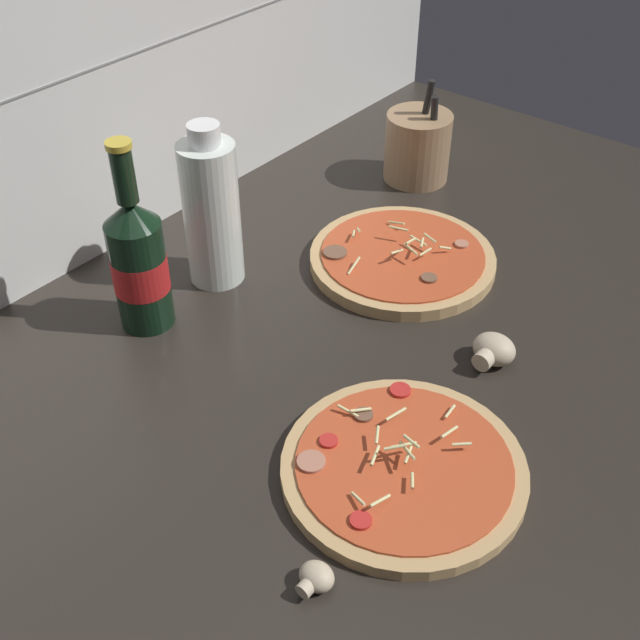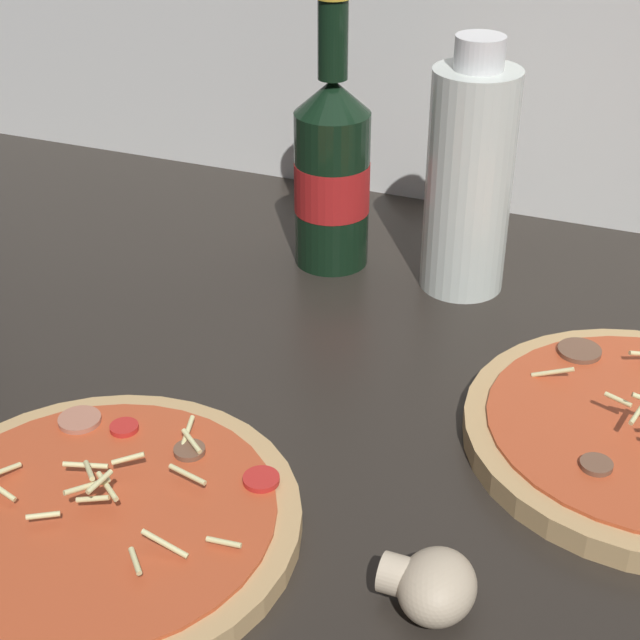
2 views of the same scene
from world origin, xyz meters
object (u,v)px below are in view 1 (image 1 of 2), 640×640
pizza_near (403,468)px  beer_bottle (139,262)px  mushroom_right (315,578)px  utensil_crock (418,147)px  pizza_far (402,259)px  mushroom_left (493,350)px  oil_bottle (211,211)px

pizza_near → beer_bottle: 43.04cm
mushroom_right → utensil_crock: bearing=27.1°
pizza_near → pizza_far: 40.18cm
pizza_far → utensil_crock: bearing=29.5°
mushroom_left → mushroom_right: 39.30cm
oil_bottle → mushroom_right: bearing=-125.1°
oil_bottle → mushroom_left: 42.35cm
pizza_far → beer_bottle: bearing=149.4°
pizza_near → oil_bottle: (13.74, 42.13, 10.03)cm
beer_bottle → mushroom_left: 46.69cm
beer_bottle → oil_bottle: bearing=0.0°
oil_bottle → mushroom_left: oil_bottle is taller
pizza_far → mushroom_left: bearing=-116.8°
pizza_far → pizza_near: bearing=-145.4°
pizza_far → mushroom_right: size_ratio=7.18×
beer_bottle → utensil_crock: 56.54cm
oil_bottle → utensil_crock: (42.75, -6.04, -5.03)cm
beer_bottle → utensil_crock: (56.09, -6.04, -3.77)cm
utensil_crock → beer_bottle: bearing=173.9°
utensil_crock → mushroom_left: bearing=-134.7°
beer_bottle → mushroom_left: bearing=-61.5°
mushroom_left → utensil_crock: utensil_crock is taller
beer_bottle → oil_bottle: 13.39cm
pizza_near → beer_bottle: size_ratio=1.02×
pizza_near → utensil_crock: bearing=32.6°
pizza_near → pizza_far: pizza_far is taller
oil_bottle → utensil_crock: 43.47cm
mushroom_right → utensil_crock: size_ratio=0.22×
pizza_near → beer_bottle: (0.41, 42.13, 8.76)cm
pizza_near → oil_bottle: size_ratio=1.14×
oil_bottle → mushroom_left: bearing=-78.0°
pizza_near → oil_bottle: oil_bottle is taller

